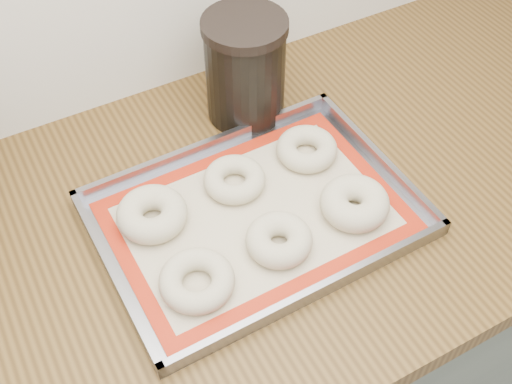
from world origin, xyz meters
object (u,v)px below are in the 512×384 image
canister_right (245,69)px  bagel_back_left (152,214)px  baking_tray (256,215)px  bagel_back_mid (234,179)px  bagel_back_right (307,149)px  bagel_front_right (355,203)px  bagel_front_mid (279,240)px  bagel_front_left (197,281)px

canister_right → bagel_back_left: bearing=-147.0°
baking_tray → bagel_back_mid: bagel_back_mid is taller
bagel_back_mid → canister_right: 0.19m
bagel_back_mid → canister_right: size_ratio=0.52×
bagel_back_left → canister_right: 0.29m
bagel_back_mid → bagel_back_right: (0.13, 0.00, 0.00)m
bagel_back_right → canister_right: bearing=102.8°
bagel_front_right → bagel_back_right: bearing=90.0°
baking_tray → bagel_front_mid: bearing=-89.0°
bagel_front_left → bagel_back_mid: 0.19m
baking_tray → bagel_front_mid: size_ratio=4.87×
baking_tray → bagel_front_left: 0.15m
bagel_back_right → bagel_front_mid: bearing=-133.6°
bagel_back_mid → canister_right: canister_right is taller
canister_right → bagel_front_mid: bearing=-109.0°
bagel_front_mid → canister_right: canister_right is taller
bagel_front_mid → bagel_front_right: size_ratio=0.92×
baking_tray → bagel_front_left: bagel_front_left is taller
bagel_back_left → canister_right: (0.24, 0.15, 0.07)m
bagel_front_left → bagel_back_mid: (0.13, 0.14, -0.00)m
bagel_front_left → bagel_back_right: size_ratio=1.05×
bagel_front_mid → bagel_front_left: bearing=-177.8°
bagel_front_mid → bagel_back_right: (0.13, 0.14, -0.00)m
baking_tray → bagel_back_left: bagel_back_left is taller
bagel_front_left → bagel_front_right: (0.26, 0.01, 0.00)m
bagel_front_right → bagel_back_left: bagel_front_right is taller
bagel_front_left → bagel_front_mid: 0.13m
bagel_front_right → bagel_back_right: (0.00, 0.13, -0.00)m
baking_tray → bagel_front_left: size_ratio=4.50×
bagel_back_mid → bagel_front_left: bearing=-132.8°
bagel_front_left → canister_right: (0.23, 0.29, 0.07)m
baking_tray → bagel_front_right: size_ratio=4.49×
bagel_front_mid → bagel_front_right: bearing=1.5°
bagel_front_mid → bagel_back_mid: bagel_front_mid is taller
bagel_front_left → baking_tray: bearing=28.7°
baking_tray → bagel_front_right: (0.13, -0.06, 0.02)m
baking_tray → bagel_back_right: size_ratio=4.74×
bagel_back_mid → bagel_back_left: bearing=-177.5°
bagel_front_left → canister_right: 0.38m
bagel_front_right → canister_right: bearing=96.7°
bagel_front_mid → bagel_front_right: (0.13, 0.00, 0.00)m
bagel_front_right → bagel_back_left: (-0.27, 0.13, -0.00)m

